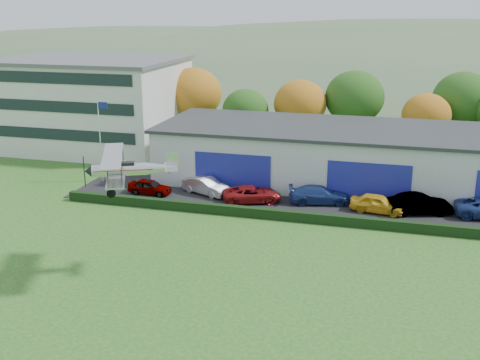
% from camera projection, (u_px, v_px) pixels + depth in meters
% --- Properties ---
extents(ground, '(300.00, 300.00, 0.00)m').
position_uv_depth(ground, '(246.00, 326.00, 31.26)').
color(ground, '#28561B').
rests_on(ground, ground).
extents(apron, '(48.00, 9.00, 0.05)m').
position_uv_depth(apron, '(342.00, 205.00, 49.90)').
color(apron, black).
rests_on(apron, ground).
extents(hedge, '(46.00, 0.60, 0.80)m').
position_uv_depth(hedge, '(336.00, 220.00, 45.35)').
color(hedge, black).
rests_on(hedge, ground).
extents(hangar, '(40.60, 12.60, 5.30)m').
position_uv_depth(hangar, '(373.00, 157.00, 55.08)').
color(hangar, '#B2B7BC').
rests_on(hangar, ground).
extents(office_block, '(20.60, 15.60, 10.40)m').
position_uv_depth(office_block, '(91.00, 103.00, 69.10)').
color(office_block, silver).
rests_on(office_block, ground).
extents(flagpole, '(1.05, 0.10, 8.00)m').
position_uv_depth(flagpole, '(101.00, 133.00, 55.18)').
color(flagpole, silver).
rests_on(flagpole, ground).
extents(tree_belt, '(75.70, 13.22, 10.12)m').
position_uv_depth(tree_belt, '(343.00, 102.00, 66.95)').
color(tree_belt, '#3D2614').
rests_on(tree_belt, ground).
extents(distant_hills, '(430.00, 196.00, 56.00)m').
position_uv_depth(distant_hills, '(356.00, 112.00, 165.46)').
color(distant_hills, '#4C6642').
rests_on(distant_hills, ground).
extents(car_0, '(4.01, 1.81, 1.34)m').
position_uv_depth(car_0, '(150.00, 187.00, 52.52)').
color(car_0, gray).
rests_on(car_0, apron).
extents(car_1, '(4.89, 3.34, 1.53)m').
position_uv_depth(car_1, '(206.00, 186.00, 52.47)').
color(car_1, silver).
rests_on(car_1, apron).
extents(car_2, '(5.52, 4.03, 1.39)m').
position_uv_depth(car_2, '(252.00, 194.00, 50.39)').
color(car_2, maroon).
rests_on(car_2, apron).
extents(car_3, '(5.54, 3.24, 1.51)m').
position_uv_depth(car_3, '(319.00, 195.00, 50.05)').
color(car_3, navy).
rests_on(car_3, apron).
extents(car_4, '(4.62, 2.38, 1.50)m').
position_uv_depth(car_4, '(378.00, 203.00, 47.88)').
color(car_4, gold).
rests_on(car_4, apron).
extents(car_5, '(5.36, 3.11, 1.67)m').
position_uv_depth(car_5, '(420.00, 204.00, 47.46)').
color(car_5, gray).
rests_on(car_5, apron).
extents(biplane, '(5.85, 6.35, 2.44)m').
position_uv_depth(biplane, '(127.00, 168.00, 35.72)').
color(biplane, silver).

